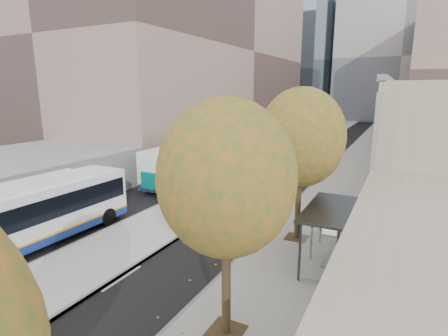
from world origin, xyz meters
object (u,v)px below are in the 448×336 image
Objects in this scene: bus_shelter at (334,218)px; bus_far at (216,153)px; distant_car at (277,139)px; cyclist at (234,232)px.

bus_shelter is 0.23× the size of bus_far.
bus_shelter reaches higher than distant_car.
cyclist is (-4.47, -0.38, -1.32)m from bus_shelter.
cyclist is at bearing -59.11° from bus_far.
bus_far is 5.19× the size of distant_car.
distant_car is (-0.49, 19.02, -1.11)m from bus_far.
bus_shelter is 35.65m from distant_car.
bus_shelter is 1.89× the size of cyclist.
bus_far is at bearing 133.49° from bus_shelter.
distant_car is (-9.18, 33.28, -0.24)m from cyclist.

